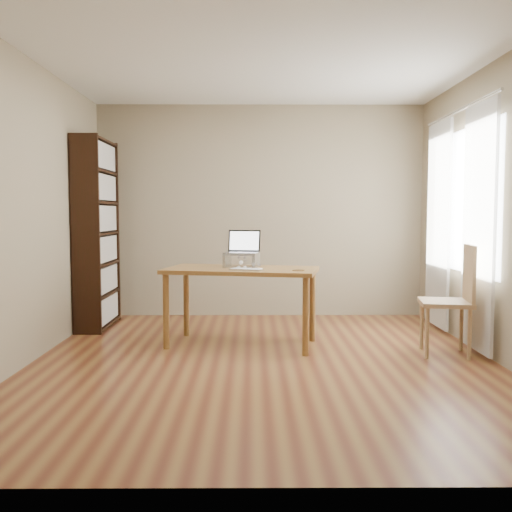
{
  "coord_description": "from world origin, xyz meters",
  "views": [
    {
      "loc": [
        -0.1,
        -4.82,
        1.28
      ],
      "look_at": [
        -0.06,
        0.62,
        0.87
      ],
      "focal_mm": 40.0,
      "sensor_mm": 36.0,
      "label": 1
    }
  ],
  "objects_px": {
    "keyboard": "(246,269)",
    "chair": "(454,295)",
    "cat": "(244,261)",
    "desk": "(241,278)",
    "laptop": "(242,248)",
    "bookshelf": "(97,234)"
  },
  "relations": [
    {
      "from": "keyboard",
      "to": "chair",
      "type": "bearing_deg",
      "value": 15.96
    },
    {
      "from": "chair",
      "to": "cat",
      "type": "bearing_deg",
      "value": 174.45
    },
    {
      "from": "desk",
      "to": "cat",
      "type": "distance_m",
      "value": 0.19
    },
    {
      "from": "desk",
      "to": "chair",
      "type": "xyz_separation_m",
      "value": [
        1.92,
        -0.39,
        -0.11
      ]
    },
    {
      "from": "laptop",
      "to": "chair",
      "type": "height_order",
      "value": "laptop"
    },
    {
      "from": "desk",
      "to": "chair",
      "type": "relative_size",
      "value": 1.56
    },
    {
      "from": "desk",
      "to": "laptop",
      "type": "xyz_separation_m",
      "value": [
        0.0,
        0.14,
        0.28
      ]
    },
    {
      "from": "keyboard",
      "to": "cat",
      "type": "relative_size",
      "value": 0.69
    },
    {
      "from": "cat",
      "to": "chair",
      "type": "height_order",
      "value": "chair"
    },
    {
      "from": "chair",
      "to": "desk",
      "type": "bearing_deg",
      "value": 177.78
    },
    {
      "from": "desk",
      "to": "keyboard",
      "type": "bearing_deg",
      "value": -65.55
    },
    {
      "from": "laptop",
      "to": "keyboard",
      "type": "xyz_separation_m",
      "value": [
        0.05,
        -0.36,
        -0.18
      ]
    },
    {
      "from": "laptop",
      "to": "desk",
      "type": "bearing_deg",
      "value": -78.18
    },
    {
      "from": "laptop",
      "to": "chair",
      "type": "bearing_deg",
      "value": -3.52
    },
    {
      "from": "laptop",
      "to": "keyboard",
      "type": "distance_m",
      "value": 0.4
    },
    {
      "from": "cat",
      "to": "desk",
      "type": "bearing_deg",
      "value": -94.95
    },
    {
      "from": "bookshelf",
      "to": "chair",
      "type": "xyz_separation_m",
      "value": [
        3.55,
        -1.3,
        -0.51
      ]
    },
    {
      "from": "laptop",
      "to": "bookshelf",
      "type": "bearing_deg",
      "value": 166.45
    },
    {
      "from": "desk",
      "to": "keyboard",
      "type": "distance_m",
      "value": 0.25
    },
    {
      "from": "desk",
      "to": "laptop",
      "type": "height_order",
      "value": "laptop"
    },
    {
      "from": "cat",
      "to": "chair",
      "type": "xyz_separation_m",
      "value": [
        1.9,
        -0.5,
        -0.27
      ]
    },
    {
      "from": "laptop",
      "to": "chair",
      "type": "distance_m",
      "value": 2.03
    }
  ]
}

